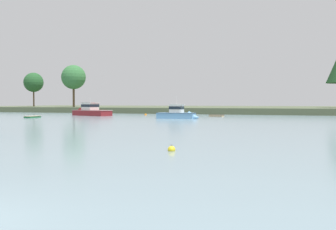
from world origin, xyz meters
name	(u,v)px	position (x,y,z in m)	size (l,w,h in m)	color
far_shore_bank	(277,109)	(0.00, 96.24, 0.64)	(168.85, 50.85, 1.28)	#4C563D
cruiser_maroon	(88,113)	(-31.15, 56.94, 0.51)	(9.57, 5.42, 4.40)	maroon
cruiser_skyblue	(180,115)	(-10.83, 49.79, 0.48)	(6.59, 2.18, 4.12)	#669ECC
dinghy_sand	(217,116)	(-7.17, 58.67, 0.13)	(2.70, 1.58, 0.49)	tan
dinghy_green	(32,117)	(-33.88, 44.75, 0.11)	(1.32, 2.84, 0.41)	#236B3D
mooring_buoy_orange	(146,115)	(-21.76, 62.18, 0.08)	(0.43, 0.43, 0.49)	orange
mooring_buoy_yellow	(171,150)	(0.92, 12.83, 0.07)	(0.39, 0.39, 0.44)	yellow
shore_tree_right_mid	(34,82)	(-64.92, 83.13, 8.03)	(5.43, 5.43, 9.49)	brown
shore_tree_inland_b	(74,77)	(-48.61, 78.34, 8.82)	(6.14, 6.14, 10.64)	brown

